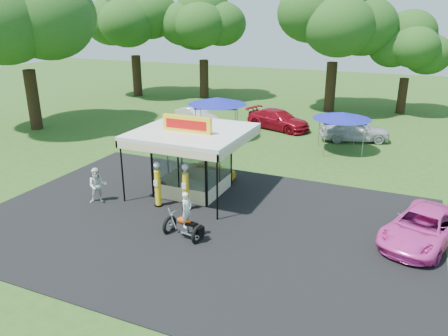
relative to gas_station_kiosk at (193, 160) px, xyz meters
The scene contains 20 objects.
ground 5.67m from the gas_station_kiosk, 68.18° to the right, with size 120.00×120.00×0.00m, color #2B4D18.
asphalt_apron 4.01m from the gas_station_kiosk, 56.26° to the right, with size 20.00×14.00×0.04m, color black.
gas_station_kiosk is the anchor object (origin of this frame).
gas_pump_left 2.51m from the gas_station_kiosk, 106.84° to the right, with size 0.43×0.43×2.29m.
gas_pump_right 2.36m from the gas_station_kiosk, 71.16° to the right, with size 0.44×0.44×2.34m.
motorcycle 5.11m from the gas_station_kiosk, 65.90° to the right, with size 1.88×1.11×2.15m.
spare_tires 2.22m from the gas_station_kiosk, 149.96° to the right, with size 0.83×0.55×0.69m.
kiosk_car 2.56m from the gas_station_kiosk, 90.00° to the left, with size 1.13×2.82×0.96m, color yellow.
pink_sedan 11.15m from the gas_station_kiosk, ahead, with size 2.29×4.96×1.38m, color #F241B8.
spectator_west 4.90m from the gas_station_kiosk, 139.75° to the right, with size 0.88×0.68×1.81m, color white.
bg_car_a 14.73m from the gas_station_kiosk, 116.54° to the left, with size 1.55×4.45×1.47m, color silver.
bg_car_b 14.63m from the gas_station_kiosk, 89.53° to the left, with size 2.20×5.41×1.57m, color maroon.
bg_car_c 14.92m from the gas_station_kiosk, 65.12° to the left, with size 1.99×4.95×1.69m, color silver.
tent_west 10.79m from the gas_station_kiosk, 107.96° to the left, with size 4.39×4.39×3.07m.
tent_east 11.94m from the gas_station_kiosk, 61.24° to the left, with size 3.88×3.88×2.71m.
oak_far_a 30.44m from the gas_station_kiosk, 129.90° to the left, with size 10.61×10.61×12.57m.
oak_far_b 28.02m from the gas_station_kiosk, 115.09° to the left, with size 9.58×9.58×11.43m.
oak_far_c 24.39m from the gas_station_kiosk, 83.89° to the left, with size 11.09×11.09×13.07m.
oak_far_d 26.92m from the gas_station_kiosk, 70.53° to the left, with size 7.62×7.62×9.07m.
oak_near 20.42m from the gas_station_kiosk, 159.40° to the left, with size 12.18×12.18×14.03m.
Camera 1 is at (8.08, -13.83, 8.88)m, focal length 35.00 mm.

